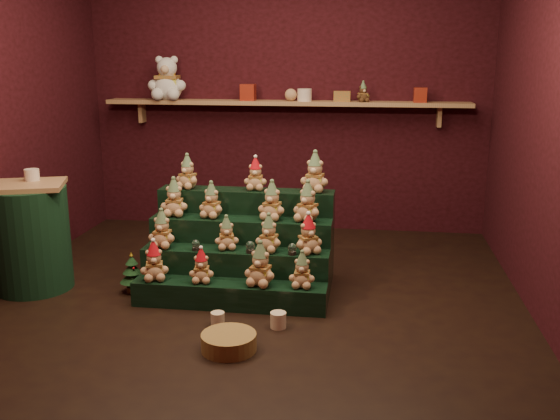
% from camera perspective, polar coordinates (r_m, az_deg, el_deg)
% --- Properties ---
extents(ground, '(4.00, 4.00, 0.00)m').
position_cam_1_polar(ground, '(4.71, -2.73, -7.98)').
color(ground, black).
rests_on(ground, ground).
extents(back_wall, '(4.00, 0.10, 2.80)m').
position_cam_1_polar(back_wall, '(6.40, 0.66, 10.78)').
color(back_wall, black).
rests_on(back_wall, ground).
extents(front_wall, '(4.00, 0.10, 2.80)m').
position_cam_1_polar(front_wall, '(2.42, -12.37, 4.99)').
color(front_wall, black).
rests_on(front_wall, ground).
extents(right_wall, '(0.10, 4.00, 2.80)m').
position_cam_1_polar(right_wall, '(4.47, 24.12, 8.14)').
color(right_wall, black).
rests_on(right_wall, ground).
extents(back_shelf, '(3.60, 0.26, 0.24)m').
position_cam_1_polar(back_shelf, '(6.23, 0.44, 9.72)').
color(back_shelf, '#AA8455').
rests_on(back_shelf, ground).
extents(riser_tier_front, '(1.40, 0.22, 0.18)m').
position_cam_1_polar(riser_tier_front, '(4.53, -4.64, -7.73)').
color(riser_tier_front, black).
rests_on(riser_tier_front, ground).
extents(riser_tier_midfront, '(1.40, 0.22, 0.36)m').
position_cam_1_polar(riser_tier_midfront, '(4.70, -4.07, -5.72)').
color(riser_tier_midfront, black).
rests_on(riser_tier_midfront, ground).
extents(riser_tier_midback, '(1.40, 0.22, 0.54)m').
position_cam_1_polar(riser_tier_midback, '(4.87, -3.54, -3.86)').
color(riser_tier_midback, black).
rests_on(riser_tier_midback, ground).
extents(riser_tier_back, '(1.40, 0.22, 0.72)m').
position_cam_1_polar(riser_tier_back, '(5.05, -3.05, -2.13)').
color(riser_tier_back, black).
rests_on(riser_tier_back, ground).
extents(teddy_0, '(0.25, 0.24, 0.28)m').
position_cam_1_polar(teddy_0, '(4.59, -11.44, -4.58)').
color(teddy_0, tan).
rests_on(teddy_0, riser_tier_front).
extents(teddy_1, '(0.20, 0.18, 0.25)m').
position_cam_1_polar(teddy_1, '(4.49, -7.19, -5.06)').
color(teddy_1, tan).
rests_on(teddy_1, riser_tier_front).
extents(teddy_2, '(0.26, 0.24, 0.31)m').
position_cam_1_polar(teddy_2, '(4.39, -1.80, -4.96)').
color(teddy_2, tan).
rests_on(teddy_2, riser_tier_front).
extents(teddy_3, '(0.18, 0.17, 0.26)m').
position_cam_1_polar(teddy_3, '(4.37, 2.03, -5.47)').
color(teddy_3, tan).
rests_on(teddy_3, riser_tier_front).
extents(teddy_4, '(0.21, 0.19, 0.29)m').
position_cam_1_polar(teddy_4, '(4.73, -10.74, -1.69)').
color(teddy_4, tan).
rests_on(teddy_4, riser_tier_midfront).
extents(teddy_5, '(0.21, 0.20, 0.25)m').
position_cam_1_polar(teddy_5, '(4.63, -4.91, -2.09)').
color(teddy_5, tan).
rests_on(teddy_5, riser_tier_midfront).
extents(teddy_6, '(0.23, 0.22, 0.27)m').
position_cam_1_polar(teddy_6, '(4.56, -1.03, -2.12)').
color(teddy_6, tan).
rests_on(teddy_6, riser_tier_midfront).
extents(teddy_7, '(0.27, 0.26, 0.28)m').
position_cam_1_polar(teddy_7, '(4.52, 2.60, -2.22)').
color(teddy_7, tan).
rests_on(teddy_7, riser_tier_midfront).
extents(teddy_8, '(0.23, 0.21, 0.29)m').
position_cam_1_polar(teddy_8, '(4.91, -9.65, 1.16)').
color(teddy_8, tan).
rests_on(teddy_8, riser_tier_midback).
extents(teddy_9, '(0.23, 0.22, 0.27)m').
position_cam_1_polar(teddy_9, '(4.82, -6.27, 0.91)').
color(teddy_9, tan).
rests_on(teddy_9, riser_tier_midback).
extents(teddy_10, '(0.25, 0.23, 0.29)m').
position_cam_1_polar(teddy_10, '(4.73, -0.73, 0.87)').
color(teddy_10, tan).
rests_on(teddy_10, riser_tier_midback).
extents(teddy_11, '(0.28, 0.27, 0.30)m').
position_cam_1_polar(teddy_11, '(4.68, 2.54, 0.76)').
color(teddy_11, tan).
rests_on(teddy_11, riser_tier_midback).
extents(teddy_12, '(0.24, 0.23, 0.27)m').
position_cam_1_polar(teddy_12, '(5.04, -8.45, 3.48)').
color(teddy_12, tan).
rests_on(teddy_12, riser_tier_back).
extents(teddy_13, '(0.19, 0.17, 0.25)m').
position_cam_1_polar(teddy_13, '(4.94, -2.25, 3.32)').
color(teddy_13, tan).
rests_on(teddy_13, riser_tier_back).
extents(teddy_14, '(0.25, 0.23, 0.31)m').
position_cam_1_polar(teddy_14, '(4.87, 3.22, 3.49)').
color(teddy_14, tan).
rests_on(teddy_14, riser_tier_back).
extents(snow_globe_a, '(0.06, 0.06, 0.08)m').
position_cam_1_polar(snow_globe_a, '(4.64, -7.70, -3.19)').
color(snow_globe_a, black).
rests_on(snow_globe_a, riser_tier_midfront).
extents(snow_globe_b, '(0.07, 0.07, 0.09)m').
position_cam_1_polar(snow_globe_b, '(4.54, -2.73, -3.39)').
color(snow_globe_b, black).
rests_on(snow_globe_b, riser_tier_midfront).
extents(snow_globe_c, '(0.06, 0.06, 0.09)m').
position_cam_1_polar(snow_globe_c, '(4.50, 1.12, -3.58)').
color(snow_globe_c, black).
rests_on(snow_globe_c, riser_tier_midfront).
extents(side_table, '(0.66, 0.60, 0.83)m').
position_cam_1_polar(side_table, '(5.13, -21.82, -2.31)').
color(side_table, '#AA8455').
rests_on(side_table, ground).
extents(table_ornament, '(0.11, 0.11, 0.09)m').
position_cam_1_polar(table_ornament, '(5.11, -21.74, 3.01)').
color(table_ornament, beige).
rests_on(table_ornament, side_table).
extents(mini_christmas_tree, '(0.19, 0.19, 0.32)m').
position_cam_1_polar(mini_christmas_tree, '(4.88, -13.36, -5.61)').
color(mini_christmas_tree, '#483319').
rests_on(mini_christmas_tree, ground).
extents(mug_left, '(0.09, 0.09, 0.09)m').
position_cam_1_polar(mug_left, '(4.25, -5.72, -9.88)').
color(mug_left, beige).
rests_on(mug_left, ground).
extents(mug_right, '(0.11, 0.11, 0.11)m').
position_cam_1_polar(mug_right, '(4.20, -0.16, -10.03)').
color(mug_right, beige).
rests_on(mug_right, ground).
extents(wicker_basket, '(0.44, 0.44, 0.11)m').
position_cam_1_polar(wicker_basket, '(3.92, -4.70, -11.94)').
color(wicker_basket, olive).
rests_on(wicker_basket, ground).
extents(white_bear, '(0.41, 0.37, 0.54)m').
position_cam_1_polar(white_bear, '(6.45, -10.28, 12.28)').
color(white_bear, silver).
rests_on(white_bear, back_shelf).
extents(brown_bear, '(0.18, 0.17, 0.19)m').
position_cam_1_polar(brown_bear, '(6.14, 7.60, 10.66)').
color(brown_bear, '#4B3119').
rests_on(brown_bear, back_shelf).
extents(gift_tin_red_a, '(0.14, 0.14, 0.16)m').
position_cam_1_polar(gift_tin_red_a, '(6.26, -2.93, 10.69)').
color(gift_tin_red_a, maroon).
rests_on(gift_tin_red_a, back_shelf).
extents(gift_tin_cream, '(0.14, 0.14, 0.12)m').
position_cam_1_polar(gift_tin_cream, '(6.18, 2.26, 10.47)').
color(gift_tin_cream, beige).
rests_on(gift_tin_cream, back_shelf).
extents(gift_tin_red_b, '(0.12, 0.12, 0.14)m').
position_cam_1_polar(gift_tin_red_b, '(6.16, 12.69, 10.23)').
color(gift_tin_red_b, maroon).
rests_on(gift_tin_red_b, back_shelf).
extents(shelf_plush_ball, '(0.12, 0.12, 0.12)m').
position_cam_1_polar(shelf_plush_ball, '(6.20, 1.00, 10.49)').
color(shelf_plush_ball, tan).
rests_on(shelf_plush_ball, back_shelf).
extents(scarf_gift_box, '(0.16, 0.10, 0.10)m').
position_cam_1_polar(scarf_gift_box, '(6.15, 5.70, 10.30)').
color(scarf_gift_box, '#C6501C').
rests_on(scarf_gift_box, back_shelf).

